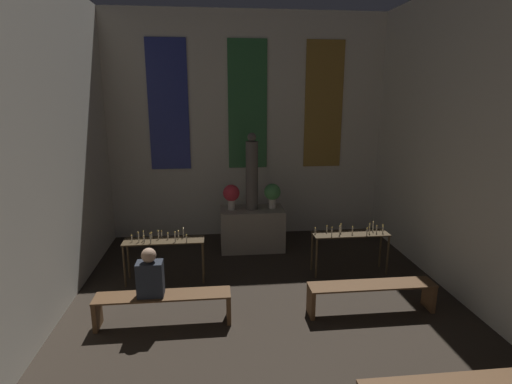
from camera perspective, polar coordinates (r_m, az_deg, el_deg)
name	(u,v)px	position (r m, az deg, el deg)	size (l,w,h in m)	color
wall_back	(247,126)	(9.10, -1.24, 9.35)	(6.38, 0.16, 4.97)	silver
altar	(252,229)	(8.51, -0.57, -5.25)	(1.32, 0.76, 0.88)	gray
statue	(252,174)	(8.20, -0.59, 2.65)	(0.25, 0.25, 1.59)	#5B5651
flower_vase_left	(231,194)	(8.26, -3.55, -0.32)	(0.34, 0.34, 0.53)	beige
flower_vase_right	(272,193)	(8.34, 2.35, -0.17)	(0.34, 0.34, 0.53)	beige
candle_rack_left	(164,245)	(7.15, -13.01, -7.45)	(1.38, 0.39, 0.95)	#473823
candle_rack_right	(351,238)	(7.50, 13.35, -6.46)	(1.38, 0.39, 0.96)	#473823
pew_back_left	(163,303)	(6.02, -13.08, -15.13)	(1.91, 0.36, 0.45)	brown
pew_back_right	(371,292)	(6.40, 16.16, -13.51)	(1.91, 0.36, 0.45)	brown
person_seated	(150,275)	(5.85, -14.90, -11.39)	(0.36, 0.24, 0.71)	#282D38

